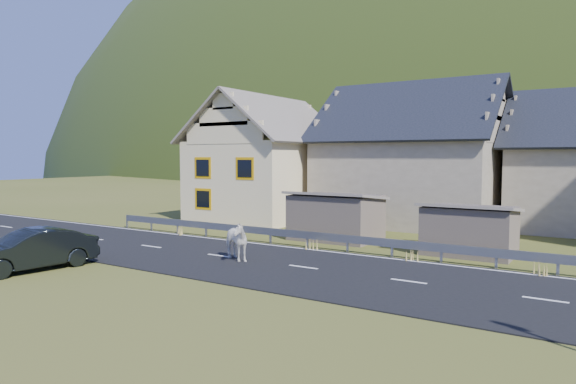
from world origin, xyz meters
The scene contains 11 objects.
ground centered at (0.00, 0.00, 0.00)m, with size 160.00×160.00×0.00m, color #3D4816.
road centered at (0.00, 0.00, 0.02)m, with size 60.00×7.00×0.04m, color black.
lane_markings centered at (0.00, 0.00, 0.04)m, with size 60.00×6.60×0.01m, color silver.
guardrail centered at (0.00, 3.68, 0.56)m, with size 28.10×0.09×0.75m.
shed_left centered at (-2.00, 6.50, 1.10)m, with size 4.30×3.30×2.40m, color #6F6053.
shed_right centered at (4.50, 6.00, 1.00)m, with size 3.80×2.90×2.20m, color #6F6053.
house_cream centered at (-10.00, 12.00, 4.36)m, with size 7.80×9.80×8.30m.
house_stone_a centered at (-1.00, 15.00, 4.63)m, with size 10.80×9.80×8.90m.
conifer_patch centered at (-55.00, 110.00, 6.00)m, with size 76.00×50.00×28.00m, color black.
horse centered at (-2.97, -0.36, 0.82)m, with size 1.84×0.84×1.56m, color white.
car centered at (-8.11, -5.56, 0.74)m, with size 1.57×4.49×1.48m, color black.
Camera 1 is at (9.54, -15.97, 4.11)m, focal length 32.00 mm.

